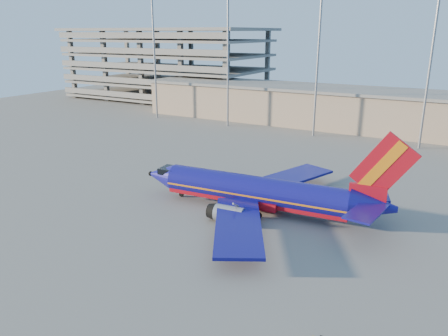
{
  "coord_description": "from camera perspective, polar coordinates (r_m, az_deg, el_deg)",
  "views": [
    {
      "loc": [
        22.2,
        -38.65,
        20.25
      ],
      "look_at": [
        -3.56,
        6.61,
        4.0
      ],
      "focal_mm": 35.0,
      "sensor_mm": 36.0,
      "label": 1
    }
  ],
  "objects": [
    {
      "name": "aircraft_main",
      "position": [
        51.33,
        4.85,
        -3.17
      ],
      "size": [
        32.21,
        30.9,
        10.9
      ],
      "rotation": [
        0.0,
        0.0,
        0.08
      ],
      "color": "navy",
      "rests_on": "ground"
    },
    {
      "name": "ground",
      "position": [
        48.96,
        -0.21,
        -7.1
      ],
      "size": [
        220.0,
        220.0,
        0.0
      ],
      "primitive_type": "plane",
      "color": "slate",
      "rests_on": "ground"
    },
    {
      "name": "terminal_building",
      "position": [
        98.72,
        22.3,
        6.75
      ],
      "size": [
        122.0,
        16.0,
        8.5
      ],
      "color": "gray",
      "rests_on": "ground"
    },
    {
      "name": "light_mast_row",
      "position": [
        86.43,
        18.78,
        14.66
      ],
      "size": [
        101.6,
        1.6,
        28.65
      ],
      "color": "gray",
      "rests_on": "ground"
    },
    {
      "name": "parking_garage",
      "position": [
        140.94,
        -7.32,
        13.73
      ],
      "size": [
        62.0,
        32.0,
        21.4
      ],
      "color": "slate",
      "rests_on": "ground"
    }
  ]
}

